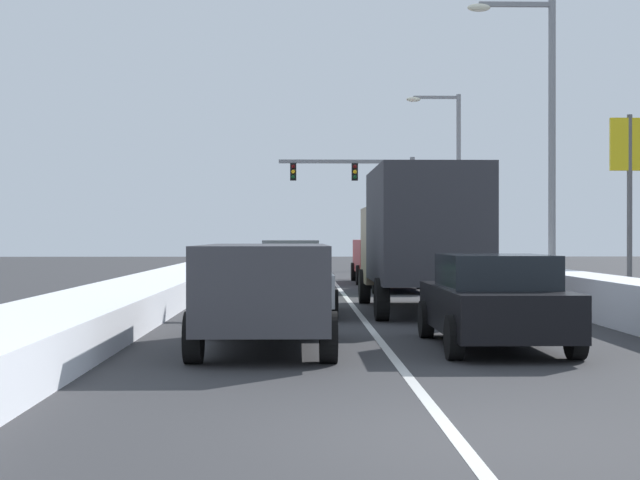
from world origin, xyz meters
The scene contains 15 objects.
ground_plane centered at (0.00, 17.82, 0.00)m, with size 120.00×120.00×0.00m, color #333335.
lane_stripe_between_right_lane_and_center_lane centered at (0.00, 22.28, 0.00)m, with size 0.14×49.01×0.01m, color silver.
snow_bank_right_shoulder centered at (5.30, 22.28, 0.46)m, with size 1.21×49.01×0.91m, color white.
snow_bank_left_shoulder centered at (-5.30, 22.28, 0.34)m, with size 2.17×49.01×0.67m, color white.
sedan_black_right_lane_nearest centered at (1.75, 6.91, 0.76)m, with size 2.00×4.50×1.51m.
box_truck_right_lane_second centered at (1.49, 14.34, 1.90)m, with size 2.53×7.20×3.36m.
sedan_navy_right_lane_third centered at (1.91, 23.09, 0.76)m, with size 2.00×4.50×1.51m.
suv_red_right_lane_fourth centered at (1.82, 28.88, 1.02)m, with size 2.16×4.90×1.67m.
suv_charcoal_center_lane_nearest centered at (-1.94, 6.80, 1.02)m, with size 2.16×4.90×1.67m.
sedan_silver_center_lane_second centered at (-1.56, 13.69, 0.76)m, with size 2.00×4.50×1.51m.
sedan_green_center_lane_third centered at (-1.51, 20.45, 0.76)m, with size 2.00×4.50×1.51m.
suv_gray_center_lane_fourth centered at (-1.68, 26.79, 1.02)m, with size 2.16×4.90×1.67m.
traffic_light_gantry centered at (2.57, 44.54, 4.50)m, with size 7.54×0.47×6.20m.
street_lamp_right_near centered at (5.84, 20.05, 5.26)m, with size 2.66×0.36×8.88m.
street_lamp_right_mid centered at (6.01, 37.87, 5.16)m, with size 2.66×0.36×8.69m.
Camera 1 is at (-1.40, -8.53, 1.80)m, focal length 54.04 mm.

